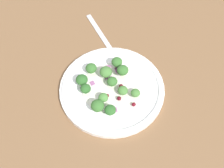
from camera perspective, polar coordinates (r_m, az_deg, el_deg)
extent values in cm
cube|color=brown|center=(67.22, 0.37, -3.33)|extent=(180.00, 180.00, 2.00)
cylinder|color=white|center=(67.02, 0.00, -0.99)|extent=(23.64, 23.64, 1.20)
torus|color=white|center=(66.51, 0.00, -0.71)|extent=(22.75, 22.75, 1.00)
cylinder|color=white|center=(66.43, 0.00, -0.67)|extent=(13.71, 13.71, 0.20)
cylinder|color=#8EB77A|center=(62.79, -2.75, -4.76)|extent=(1.07, 1.07, 1.07)
ellipsoid|color=#386B2D|center=(61.67, -2.79, -4.19)|extent=(2.85, 2.85, 2.14)
cylinder|color=#9EC684|center=(68.79, 0.94, 3.70)|extent=(0.94, 0.94, 0.94)
ellipsoid|color=#386B2D|center=(67.89, 0.95, 4.28)|extent=(2.51, 2.51, 1.88)
cylinder|color=#ADD18E|center=(62.68, -0.36, -5.51)|extent=(0.91, 0.91, 0.91)
ellipsoid|color=#2D6028|center=(61.72, -0.36, -5.03)|extent=(2.43, 2.43, 1.82)
cylinder|color=#9EC684|center=(66.22, 0.03, -0.01)|extent=(0.87, 0.87, 0.87)
ellipsoid|color=#386B2D|center=(65.35, 0.04, 0.50)|extent=(2.33, 2.33, 1.75)
cylinder|color=#ADD18E|center=(66.84, -5.76, 0.25)|extent=(1.00, 1.00, 1.00)
ellipsoid|color=#2D6028|center=(65.85, -5.85, 0.83)|extent=(2.68, 2.68, 2.01)
cylinder|color=#8EB77A|center=(65.01, 4.49, -2.15)|extent=(0.76, 0.76, 0.76)
ellipsoid|color=#477A38|center=(64.24, 4.54, -1.72)|extent=(2.03, 2.03, 1.52)
cylinder|color=#ADD18E|center=(65.24, 2.07, -1.71)|extent=(0.84, 0.84, 0.84)
ellipsoid|color=#477A38|center=(64.38, 2.09, -1.24)|extent=(2.24, 2.24, 1.68)
cylinder|color=#8EB77A|center=(65.43, -5.04, -1.37)|extent=(0.87, 0.87, 0.87)
ellipsoid|color=#2D6028|center=(64.55, -5.11, -0.88)|extent=(2.31, 2.31, 1.74)
cylinder|color=#9EC684|center=(64.20, -1.68, -3.06)|extent=(0.81, 0.81, 0.81)
ellipsoid|color=#4C843D|center=(63.37, -1.70, -2.62)|extent=(2.15, 2.15, 1.61)
cylinder|color=#9EC684|center=(67.33, 1.96, 2.13)|extent=(0.98, 0.98, 0.98)
ellipsoid|color=#386B2D|center=(66.38, 1.99, 2.72)|extent=(2.63, 2.63, 1.97)
cylinder|color=#9EC684|center=(67.49, -1.17, 1.72)|extent=(1.06, 1.06, 1.06)
ellipsoid|color=#477A38|center=(66.45, -1.19, 2.36)|extent=(2.83, 2.83, 2.12)
cylinder|color=#8EB77A|center=(68.64, -3.98, 2.48)|extent=(0.97, 0.97, 0.97)
ellipsoid|color=#386B2D|center=(67.71, -4.04, 3.06)|extent=(2.58, 2.58, 1.93)
sphere|color=#4C0A14|center=(64.15, 1.37, -2.78)|extent=(0.94, 0.94, 0.94)
sphere|color=maroon|center=(69.68, 1.53, 3.92)|extent=(0.79, 0.79, 0.79)
sphere|color=maroon|center=(65.81, 1.78, -0.43)|extent=(0.96, 0.96, 0.96)
sphere|color=maroon|center=(64.83, -0.88, -2.24)|extent=(0.75, 0.75, 0.75)
sphere|color=maroon|center=(63.54, 4.20, -3.95)|extent=(0.92, 0.92, 0.92)
sphere|color=maroon|center=(68.60, 2.36, 2.72)|extent=(0.73, 0.73, 0.73)
sphere|color=maroon|center=(63.48, -2.44, -3.95)|extent=(0.94, 0.94, 0.94)
cube|color=#934C84|center=(67.81, -0.75, 1.20)|extent=(1.45, 1.11, 0.30)
cube|color=#934C84|center=(63.42, -2.47, -4.13)|extent=(1.34, 1.26, 0.46)
cube|color=#843D75|center=(68.74, 1.19, 2.80)|extent=(1.89, 1.88, 0.39)
cube|color=#A35B93|center=(62.94, 0.42, -5.05)|extent=(1.54, 1.45, 0.46)
cube|color=#A35B93|center=(69.15, -0.69, 3.12)|extent=(1.44, 1.47, 0.53)
cube|color=#A35B93|center=(67.08, -3.80, 0.13)|extent=(1.42, 1.41, 0.33)
cube|color=silver|center=(78.23, -2.31, 9.79)|extent=(11.73, 11.17, 0.50)
cube|color=silver|center=(72.72, 0.86, 5.04)|extent=(4.27, 4.22, 0.50)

